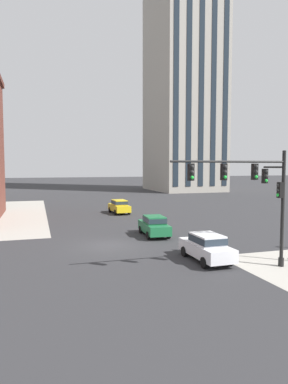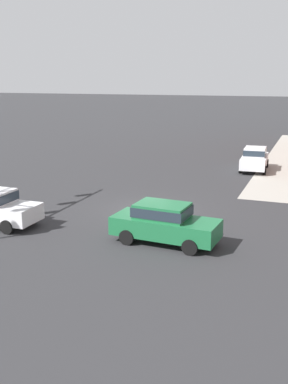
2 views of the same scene
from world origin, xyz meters
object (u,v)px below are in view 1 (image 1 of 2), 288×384
car_cross_eastbound (119,206)px  car_main_northbound_far (154,225)px  traffic_signal_main (258,190)px  car_main_northbound_near (207,246)px

car_cross_eastbound → car_main_northbound_far: bearing=-91.4°
traffic_signal_main → car_cross_eastbound: size_ratio=1.59×
traffic_signal_main → car_main_northbound_near: size_ratio=1.61×
traffic_signal_main → car_cross_eastbound: traffic_signal_main is taller
car_main_northbound_near → car_main_northbound_far: size_ratio=0.98×
car_main_northbound_far → car_cross_eastbound: bearing=88.6°
traffic_signal_main → car_main_northbound_near: bearing=133.7°
traffic_signal_main → car_main_northbound_far: 11.26m
traffic_signal_main → car_main_northbound_far: traffic_signal_main is taller
traffic_signal_main → car_main_northbound_far: bearing=104.1°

